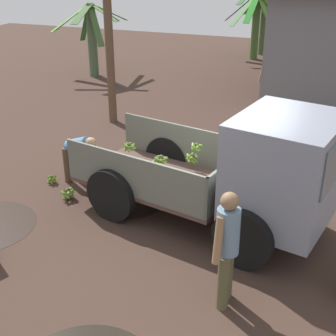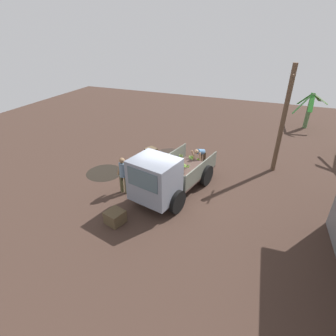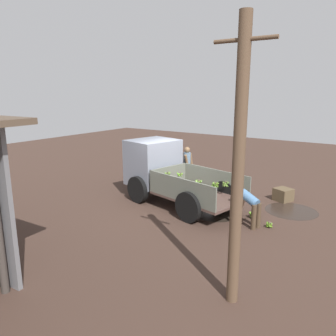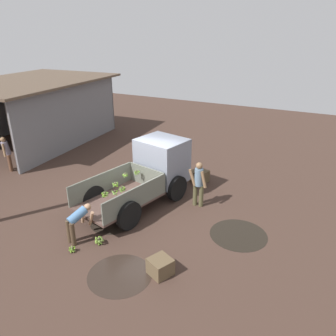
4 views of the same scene
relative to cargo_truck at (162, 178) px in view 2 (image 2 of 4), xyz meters
name	(u,v)px [view 2 (image 2 of 4)]	position (x,y,z in m)	size (l,w,h in m)	color
ground	(175,193)	(-0.75, 0.28, -1.13)	(36.00, 36.00, 0.00)	#402D24
mud_patch_0	(170,154)	(-4.37, -1.37, -1.12)	(1.71, 1.71, 0.01)	#2D221B
mud_patch_1	(104,173)	(-1.16, -3.66, -1.12)	(1.80, 1.80, 0.01)	black
mud_patch_2	(187,176)	(-2.40, 0.31, -1.12)	(1.41, 1.41, 0.01)	black
cargo_truck	(162,178)	(0.00, 0.00, 0.00)	(4.73, 2.75, 2.16)	brown
utility_pole	(283,121)	(-4.66, 4.23, 1.50)	(1.07, 0.22, 5.17)	brown
banana_palm_3	(309,110)	(-12.22, 6.10, 0.20)	(2.32, 2.13, 2.49)	#557548
person_foreground_visitor	(123,174)	(-0.02, -1.82, -0.18)	(0.32, 0.69, 1.70)	brown
person_worker_loading	(200,154)	(-3.63, 0.63, -0.44)	(0.85, 0.73, 1.10)	#4A3727
banana_bunch_on_ground_0	(187,163)	(-3.52, -0.04, -1.00)	(0.31, 0.31, 0.23)	#4B4431
banana_bunch_on_ground_1	(199,159)	(-4.19, 0.42, -1.02)	(0.22, 0.21, 0.19)	brown
wooden_crate_0	(151,152)	(-3.83, -2.30, -0.90)	(0.56, 0.56, 0.46)	brown
wooden_crate_1	(115,217)	(1.90, -1.11, -0.88)	(0.63, 0.63, 0.50)	#4E3F29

